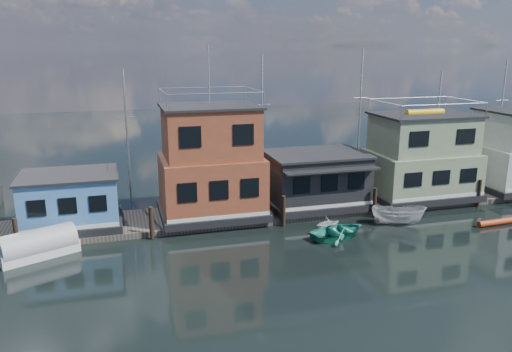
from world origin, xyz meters
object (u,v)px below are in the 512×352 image
object	(u,v)px
red_kayak	(496,222)
houseboat_green	(421,158)
houseboat_red	(211,164)
houseboat_dark	(316,179)
motorboat	(398,215)
houseboat_blue	(71,201)
tarp_runabout	(38,246)
dinghy_white	(328,223)
dinghy_teal	(339,231)

from	to	relation	value
red_kayak	houseboat_green	bearing A→B (deg)	103.17
houseboat_red	houseboat_green	distance (m)	17.01
houseboat_dark	motorboat	xyz separation A→B (m)	(4.34, -4.67, -1.70)
houseboat_blue	red_kayak	bearing A→B (deg)	-13.14
motorboat	red_kayak	distance (m)	6.88
houseboat_blue	houseboat_green	size ratio (longest dim) A/B	0.76
tarp_runabout	houseboat_red	bearing A→B (deg)	-6.24
houseboat_dark	motorboat	world-z (taller)	houseboat_dark
houseboat_green	tarp_runabout	xyz separation A→B (m)	(-28.21, -3.74, -2.88)
houseboat_dark	dinghy_white	size ratio (longest dim) A/B	3.79
houseboat_blue	dinghy_white	distance (m)	17.28
houseboat_red	houseboat_green	world-z (taller)	houseboat_red
houseboat_blue	motorboat	distance (m)	22.39
houseboat_green	dinghy_white	xyz separation A→B (m)	(-9.88, -4.40, -3.04)
houseboat_blue	red_kayak	world-z (taller)	houseboat_blue
houseboat_green	motorboat	size ratio (longest dim) A/B	2.27
dinghy_teal	tarp_runabout	distance (m)	18.66
houseboat_green	red_kayak	xyz separation A→B (m)	(1.92, -6.63, -3.33)
houseboat_green	dinghy_teal	size ratio (longest dim) A/B	2.11
dinghy_white	tarp_runabout	size ratio (longest dim) A/B	0.41
dinghy_teal	dinghy_white	bearing A→B (deg)	-4.92
red_kayak	motorboat	bearing A→B (deg)	160.54
motorboat	tarp_runabout	world-z (taller)	tarp_runabout
tarp_runabout	red_kayak	xyz separation A→B (m)	(30.13, -2.90, -0.46)
houseboat_red	houseboat_blue	bearing A→B (deg)	-180.00
houseboat_dark	tarp_runabout	xyz separation A→B (m)	(-19.21, -3.72, -1.75)
houseboat_red	dinghy_white	distance (m)	9.11
houseboat_dark	houseboat_blue	bearing A→B (deg)	179.94
motorboat	red_kayak	size ratio (longest dim) A/B	1.25
houseboat_red	dinghy_white	world-z (taller)	houseboat_red
houseboat_dark	tarp_runabout	bearing A→B (deg)	-169.04
houseboat_red	motorboat	world-z (taller)	houseboat_red
houseboat_blue	tarp_runabout	xyz separation A→B (m)	(-1.71, -3.74, -1.53)
dinghy_white	dinghy_teal	xyz separation A→B (m)	(0.21, -1.32, -0.10)
houseboat_red	dinghy_teal	world-z (taller)	houseboat_red
houseboat_blue	houseboat_green	world-z (taller)	houseboat_green
houseboat_blue	motorboat	world-z (taller)	houseboat_blue
houseboat_green	dinghy_teal	distance (m)	11.66
houseboat_red	motorboat	xyz separation A→B (m)	(12.34, -4.68, -3.39)
houseboat_blue	houseboat_red	size ratio (longest dim) A/B	0.54
houseboat_blue	tarp_runabout	bearing A→B (deg)	-114.61
houseboat_green	tarp_runabout	bearing A→B (deg)	-172.45
houseboat_red	dinghy_teal	distance (m)	10.01
houseboat_dark	red_kayak	distance (m)	12.95
tarp_runabout	houseboat_green	bearing A→B (deg)	-17.14
houseboat_green	dinghy_white	world-z (taller)	houseboat_green
houseboat_green	dinghy_teal	world-z (taller)	houseboat_green
houseboat_red	motorboat	bearing A→B (deg)	-20.79
houseboat_red	red_kayak	world-z (taller)	houseboat_red
dinghy_teal	red_kayak	world-z (taller)	dinghy_teal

